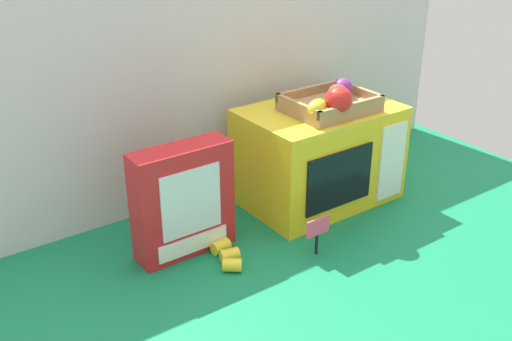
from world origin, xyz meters
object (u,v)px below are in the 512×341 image
Objects in this scene: food_groups_crate at (332,102)px; cookie_set_box at (183,201)px; price_sign at (318,231)px; toy_microwave at (319,155)px; loose_toy_apple at (382,158)px; loose_toy_banana at (227,255)px.

food_groups_crate reaches higher than cookie_set_box.
price_sign is (0.26, -0.20, -0.07)m from cookie_set_box.
loose_toy_apple is (0.31, 0.04, -0.11)m from toy_microwave.
loose_toy_banana is at bearing -162.50° from toy_microwave.
food_groups_crate is (-0.00, -0.04, 0.17)m from toy_microwave.
food_groups_crate is at bearing -90.01° from toy_microwave.
food_groups_crate is 1.87× the size of loose_toy_banana.
price_sign is at bearing -38.42° from cookie_set_box.
loose_toy_apple is at bearing 7.85° from toy_microwave.
cookie_set_box reaches higher than loose_toy_apple.
loose_toy_apple reaches higher than loose_toy_banana.
toy_microwave is 7.29× the size of loose_toy_apple.
cookie_set_box is at bearing -177.16° from toy_microwave.
loose_toy_apple is at bearing 4.89° from cookie_set_box.
food_groups_crate is 4.12× the size of loose_toy_apple.
cookie_set_box is 0.77m from loose_toy_apple.
price_sign is 0.78× the size of loose_toy_banana.
cookie_set_box reaches higher than toy_microwave.
toy_microwave is 1.77× the size of food_groups_crate.
price_sign reaches higher than loose_toy_banana.
food_groups_crate is at bearing -164.61° from loose_toy_apple.
loose_toy_banana is 0.72m from loose_toy_apple.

